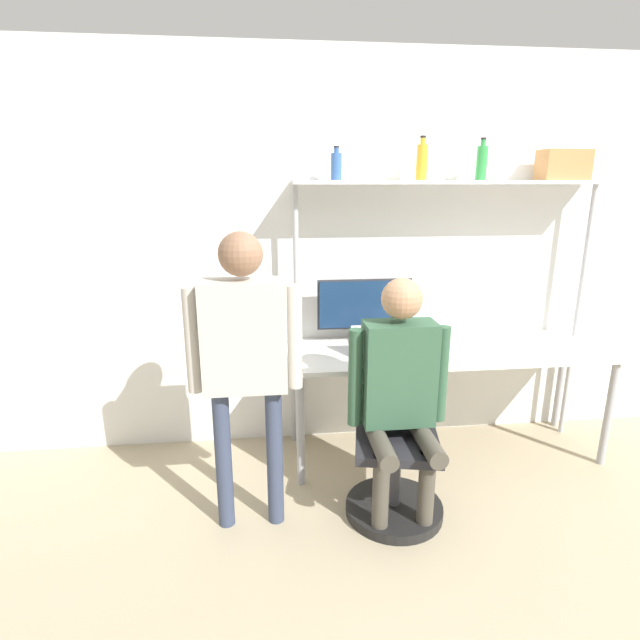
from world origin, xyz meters
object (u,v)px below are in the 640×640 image
bottle_blue (336,166)px  storage_box (563,165)px  cell_phone (423,357)px  bottle_amber (422,161)px  office_chair (395,465)px  laptop (379,349)px  person_standing (245,347)px  monitor (365,307)px  person_seated (400,383)px  bottle_green (482,162)px

bottle_blue → storage_box: bottle_blue is taller
cell_phone → bottle_amber: 1.25m
office_chair → bottle_amber: bearing=68.4°
cell_phone → laptop: bearing=170.0°
bottle_blue → storage_box: size_ratio=0.66×
laptop → person_standing: (-0.82, -0.51, 0.21)m
bottle_blue → office_chair: bearing=-72.2°
monitor → laptop: bearing=-83.6°
cell_phone → bottle_amber: bottle_amber is taller
laptop → person_seated: person_seated is taller
person_standing → bottle_amber: (1.13, 0.79, 0.94)m
office_chair → bottle_green: (0.70, 0.77, 1.69)m
person_standing → storage_box: (2.09, 0.79, 0.92)m
monitor → cell_phone: 0.54m
bottle_blue → bottle_green: 0.95m
office_chair → storage_box: size_ratio=2.99×
monitor → person_seated: bearing=-87.9°
storage_box → person_seated: bearing=-147.4°
office_chair → laptop: bearing=90.5°
monitor → cell_phone: monitor is taller
bottle_blue → laptop: bearing=-49.3°
office_chair → person_seated: (-0.01, -0.05, 0.53)m
bottle_amber → laptop: bearing=-137.7°
person_seated → person_standing: size_ratio=0.85×
bottle_green → office_chair: bearing=-132.5°
monitor → person_standing: 1.14m
cell_phone → bottle_green: (0.43, 0.33, 1.20)m
laptop → bottle_amber: bottle_amber is taller
bottle_blue → person_seated: bearing=-73.7°
cell_phone → storage_box: storage_box is taller
laptop → person_seated: 0.53m
person_standing → office_chair: bearing=1.6°
laptop → office_chair: (0.00, -0.49, -0.54)m
bottle_amber → bottle_green: size_ratio=1.03×
monitor → bottle_blue: bearing=-173.0°
cell_phone → bottle_amber: bearing=85.2°
monitor → cell_phone: bearing=-48.5°
cell_phone → office_chair: office_chair is taller
laptop → person_seated: (-0.00, -0.53, -0.01)m
office_chair → bottle_green: size_ratio=3.55×
laptop → office_chair: laptop is taller
person_seated → monitor: bearing=92.1°
monitor → person_standing: bearing=-134.0°
monitor → person_standing: person_standing is taller
bottle_amber → storage_box: bearing=0.0°
cell_phone → person_seated: 0.56m
person_seated → person_standing: bearing=178.4°
cell_phone → bottle_green: 1.32m
person_seated → storage_box: (1.27, 0.81, 1.15)m
bottle_green → storage_box: bearing=0.0°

